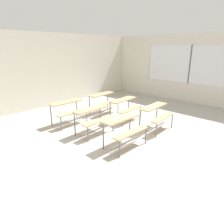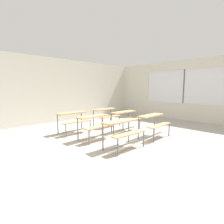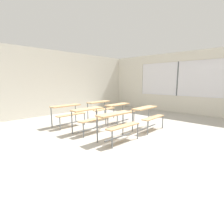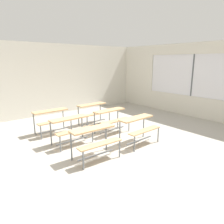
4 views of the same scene
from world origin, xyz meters
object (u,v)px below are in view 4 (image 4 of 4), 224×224
desk_bench_r0c0 (95,136)px  desk_bench_r1c1 (112,116)px  desk_bench_r2c1 (94,109)px  desk_bench_r1c0 (71,125)px  desk_bench_r2c0 (52,116)px  desk_bench_r0c1 (139,124)px

desk_bench_r0c0 → desk_bench_r1c1: 1.90m
desk_bench_r1c1 → desk_bench_r2c1: same height
desk_bench_r1c0 → desk_bench_r2c0: bearing=91.9°
desk_bench_r0c1 → desk_bench_r1c1: bearing=88.5°
desk_bench_r0c0 → desk_bench_r2c1: bearing=58.3°
desk_bench_r2c1 → desk_bench_r0c1: bearing=-93.4°
desk_bench_r1c1 → desk_bench_r1c0: bearing=179.7°
desk_bench_r1c1 → desk_bench_r2c0: bearing=141.7°
desk_bench_r2c0 → desk_bench_r2c1: 1.59m
desk_bench_r2c0 → desk_bench_r2c1: (1.59, -0.00, 0.00)m
desk_bench_r1c0 → desk_bench_r1c1: bearing=0.5°
desk_bench_r1c1 → desk_bench_r2c1: bearing=84.8°
desk_bench_r0c0 → desk_bench_r0c1: bearing=1.6°
desk_bench_r0c0 → desk_bench_r2c1: 2.79m
desk_bench_r0c1 → desk_bench_r1c1: 1.20m
desk_bench_r1c1 → desk_bench_r2c0: (-1.52, 1.13, 0.00)m
desk_bench_r1c0 → desk_bench_r1c1: size_ratio=0.99×
desk_bench_r0c0 → desk_bench_r2c0: 2.33m
desk_bench_r2c0 → desk_bench_r0c1: bearing=-56.9°
desk_bench_r1c0 → desk_bench_r2c0: (-0.06, 1.17, 0.00)m
desk_bench_r2c1 → desk_bench_r1c0: bearing=-144.8°
desk_bench_r0c1 → desk_bench_r1c0: same height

